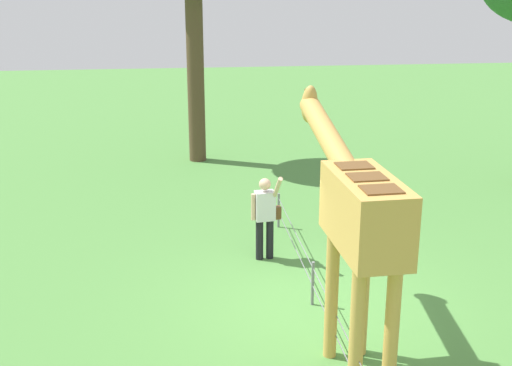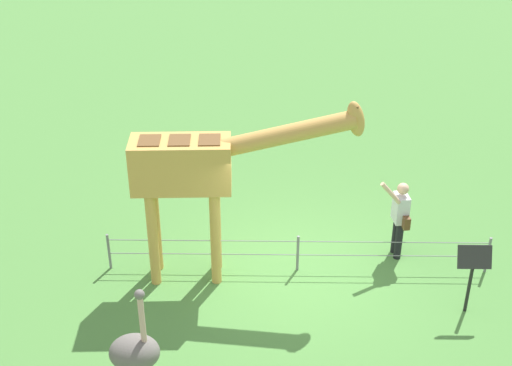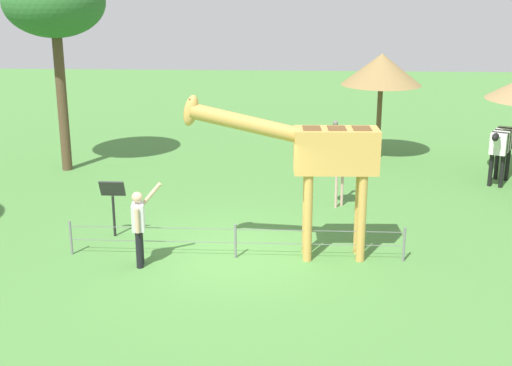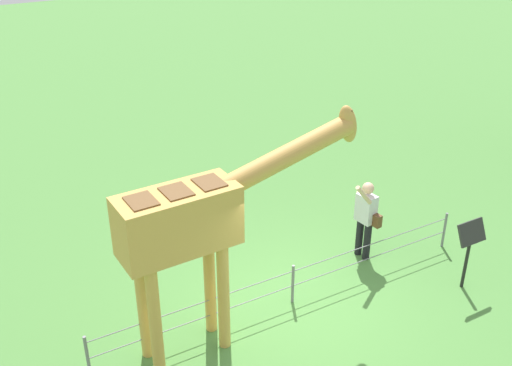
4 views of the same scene
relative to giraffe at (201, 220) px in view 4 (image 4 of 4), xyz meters
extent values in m
plane|color=#4C843D|center=(1.69, 0.06, -2.21)|extent=(60.00, 60.00, 0.00)
cylinder|color=gold|center=(0.19, 0.23, -1.28)|extent=(0.18, 0.18, 1.86)
cylinder|color=gold|center=(0.21, -0.21, -1.28)|extent=(0.18, 0.18, 1.86)
cylinder|color=gold|center=(-0.91, 0.18, -1.28)|extent=(0.18, 0.18, 1.86)
cylinder|color=gold|center=(-0.89, -0.26, -1.28)|extent=(0.18, 0.18, 1.86)
cube|color=gold|center=(-0.35, -0.01, 0.10)|extent=(1.73, 0.77, 0.90)
cube|color=brown|center=(0.15, 0.01, 0.56)|extent=(0.38, 0.45, 0.02)
cube|color=brown|center=(-0.35, -0.01, 0.56)|extent=(0.38, 0.45, 0.02)
cube|color=brown|center=(-0.85, -0.03, 0.56)|extent=(0.38, 0.45, 0.02)
cylinder|color=gold|center=(1.40, 0.06, 0.64)|extent=(2.41, 0.42, 0.85)
ellipsoid|color=gold|center=(2.56, 0.10, 0.91)|extent=(0.43, 0.28, 0.69)
cylinder|color=brown|center=(2.56, 0.16, 1.09)|extent=(0.05, 0.05, 0.14)
cylinder|color=brown|center=(2.56, 0.04, 1.09)|extent=(0.05, 0.05, 0.14)
cylinder|color=black|center=(3.62, 0.58, -1.82)|extent=(0.14, 0.14, 0.78)
cylinder|color=black|center=(3.59, 0.77, -1.82)|extent=(0.14, 0.14, 0.78)
cube|color=silver|center=(3.61, 0.68, -1.16)|extent=(0.28, 0.39, 0.55)
sphere|color=#D8AD8C|center=(3.61, 0.68, -0.74)|extent=(0.22, 0.22, 0.22)
cylinder|color=#D8AD8C|center=(3.35, 0.48, -0.72)|extent=(0.42, 0.13, 0.47)
cylinder|color=#D8AD8C|center=(3.58, 0.89, -1.16)|extent=(0.08, 0.08, 0.50)
cube|color=brown|center=(3.68, 0.46, -1.33)|extent=(0.14, 0.21, 0.24)
cylinder|color=black|center=(4.55, -0.97, -1.74)|extent=(0.06, 0.06, 0.95)
cube|color=#2D2D2D|center=(4.55, -0.97, -1.08)|extent=(0.56, 0.21, 0.38)
cylinder|color=slate|center=(-1.81, 0.16, -1.84)|extent=(0.05, 0.05, 0.75)
cylinder|color=slate|center=(1.69, 0.16, -1.84)|extent=(0.05, 0.05, 0.75)
cylinder|color=slate|center=(5.19, 0.16, -1.84)|extent=(0.05, 0.05, 0.75)
cube|color=slate|center=(1.69, 0.16, -1.58)|extent=(7.00, 0.01, 0.01)
cube|color=slate|center=(1.69, 0.16, -1.88)|extent=(7.00, 0.01, 0.01)
camera|label=1|loc=(-7.67, 2.25, 2.83)|focal=45.93mm
camera|label=2|loc=(1.08, -10.51, 5.72)|focal=49.46mm
camera|label=3|loc=(0.55, 13.58, 3.48)|focal=48.41mm
camera|label=4|loc=(-2.92, -6.71, 4.35)|focal=42.28mm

